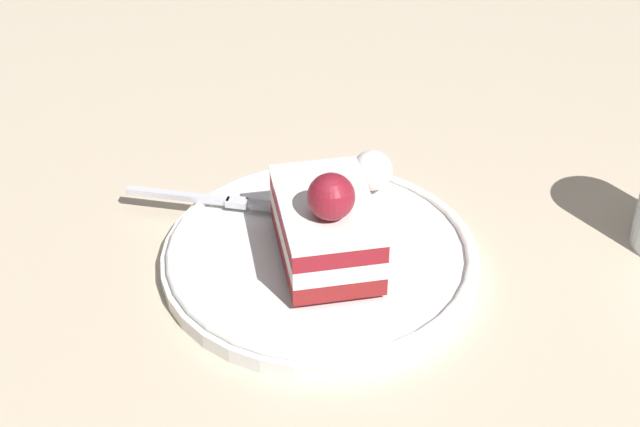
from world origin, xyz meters
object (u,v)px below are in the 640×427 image
Objects in this scene: cake_slice at (327,225)px; whipped_cream_dollop at (372,170)px; fork at (209,199)px; dessert_plate at (320,256)px.

whipped_cream_dollop is at bearing 41.21° from cake_slice.
fork is at bearing 118.89° from cake_slice.
whipped_cream_dollop is (0.07, 0.06, -0.01)m from cake_slice.
cake_slice is (0.00, -0.01, 0.03)m from dessert_plate.
cake_slice is at bearing -61.11° from fork.
cake_slice is at bearing -138.79° from whipped_cream_dollop.
cake_slice is at bearing -87.55° from dessert_plate.
cake_slice reaches higher than dessert_plate.
cake_slice reaches higher than fork.
fork is at bearing 163.33° from whipped_cream_dollop.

